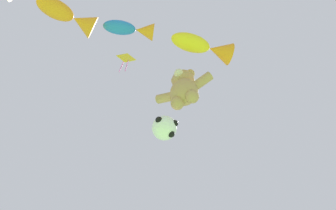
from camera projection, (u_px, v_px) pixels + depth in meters
The scene contains 6 objects.
teddy_bear_kite at pixel (184, 88), 13.03m from camera, with size 2.17×0.96×2.20m.
soccer_ball_kite at pixel (165, 128), 12.01m from camera, with size 0.89×0.89×0.82m.
fish_kite_goldfin at pixel (205, 47), 13.79m from camera, with size 2.18×2.15×0.85m.
fish_kite_cobalt at pixel (132, 29), 12.52m from camera, with size 1.70×1.43×0.61m.
fish_kite_tangerine at pixel (69, 16), 12.25m from camera, with size 1.71×2.03×0.80m.
diamond_kite at pixel (126, 59), 16.66m from camera, with size 0.71×0.61×2.06m.
Camera 1 is at (4.26, 0.99, 1.57)m, focal length 40.00 mm.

